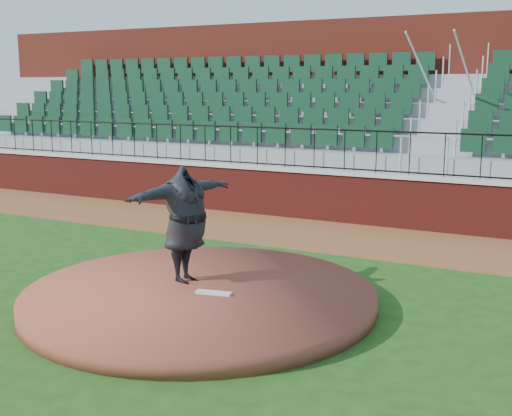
{
  "coord_description": "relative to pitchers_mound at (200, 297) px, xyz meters",
  "views": [
    {
      "loc": [
        5.15,
        -8.35,
        3.38
      ],
      "look_at": [
        0.0,
        1.5,
        1.3
      ],
      "focal_mm": 46.09,
      "sensor_mm": 36.0,
      "label": 1
    }
  ],
  "objects": [
    {
      "name": "concourse_wall",
      "position": [
        0.19,
        12.56,
        2.62
      ],
      "size": [
        34.0,
        0.5,
        5.5
      ],
      "primitive_type": "cube",
      "color": "maroon",
      "rests_on": "ground"
    },
    {
      "name": "ground",
      "position": [
        0.19,
        0.04,
        -0.12
      ],
      "size": [
        90.0,
        90.0,
        0.0
      ],
      "primitive_type": "plane",
      "color": "#1B4313",
      "rests_on": "ground"
    },
    {
      "name": "warning_track",
      "position": [
        0.19,
        5.44,
        -0.12
      ],
      "size": [
        34.0,
        3.2,
        0.01
      ],
      "primitive_type": "cube",
      "color": "brown",
      "rests_on": "ground"
    },
    {
      "name": "pitching_rubber",
      "position": [
        0.32,
        -0.11,
        0.14
      ],
      "size": [
        0.57,
        0.24,
        0.04
      ],
      "primitive_type": "cube",
      "rotation": [
        0.0,
        0.0,
        0.19
      ],
      "color": "silver",
      "rests_on": "pitchers_mound"
    },
    {
      "name": "pitcher",
      "position": [
        -0.42,
        0.25,
        1.07
      ],
      "size": [
        0.98,
        2.39,
        1.89
      ],
      "primitive_type": "imported",
      "rotation": [
        0.0,
        0.0,
        1.42
      ],
      "color": "black",
      "rests_on": "pitchers_mound"
    },
    {
      "name": "wall_cap",
      "position": [
        0.19,
        7.04,
        1.12
      ],
      "size": [
        34.0,
        0.45,
        0.1
      ],
      "primitive_type": "cube",
      "color": "#B7B7B7",
      "rests_on": "field_wall"
    },
    {
      "name": "pitchers_mound",
      "position": [
        0.0,
        0.0,
        0.0
      ],
      "size": [
        5.49,
        5.49,
        0.25
      ],
      "primitive_type": "cylinder",
      "color": "brown",
      "rests_on": "ground"
    },
    {
      "name": "seating_stands",
      "position": [
        0.19,
        9.76,
        2.18
      ],
      "size": [
        34.0,
        5.1,
        4.6
      ],
      "primitive_type": null,
      "color": "gray",
      "rests_on": "ground"
    },
    {
      "name": "field_wall",
      "position": [
        0.19,
        7.04,
        0.47
      ],
      "size": [
        34.0,
        0.35,
        1.2
      ],
      "primitive_type": "cube",
      "color": "maroon",
      "rests_on": "ground"
    },
    {
      "name": "wall_railing",
      "position": [
        0.19,
        7.04,
        1.67
      ],
      "size": [
        34.0,
        0.05,
        1.0
      ],
      "primitive_type": null,
      "color": "black",
      "rests_on": "wall_cap"
    }
  ]
}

